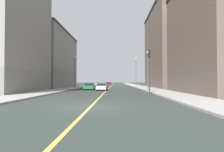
{
  "coord_description": "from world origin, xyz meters",
  "views": [
    {
      "loc": [
        1.62,
        -13.18,
        1.65
      ],
      "look_at": [
        0.57,
        40.05,
        2.92
      ],
      "focal_mm": 33.01,
      "sensor_mm": 36.0,
      "label": 1
    }
  ],
  "objects": [
    {
      "name": "car_green",
      "position": [
        -3.33,
        25.02,
        0.59
      ],
      "size": [
        2.04,
        4.41,
        1.2
      ],
      "color": "#1E6B38",
      "rests_on": "ground"
    },
    {
      "name": "sidewalk_right",
      "position": [
        -8.17,
        49.0,
        0.07
      ],
      "size": [
        3.85,
        168.0,
        0.15
      ],
      "primitive_type": "cube",
      "color": "#9E9B93",
      "rests_on": "ground"
    },
    {
      "name": "street_lamp_left_far",
      "position": [
        6.85,
        40.65,
        4.7
      ],
      "size": [
        0.36,
        0.36,
        7.57
      ],
      "color": "#4C4C51",
      "rests_on": "ground"
    },
    {
      "name": "car_silver",
      "position": [
        -0.82,
        22.77,
        0.61
      ],
      "size": [
        1.88,
        4.25,
        1.24
      ],
      "color": "silver",
      "rests_on": "ground"
    },
    {
      "name": "street_lamp_right_near",
      "position": [
        -6.85,
        28.51,
        4.16
      ],
      "size": [
        0.36,
        0.36,
        6.55
      ],
      "color": "#4C4C51",
      "rests_on": "ground"
    },
    {
      "name": "building_right_midblock",
      "position": [
        -15.74,
        36.27,
        6.79
      ],
      "size": [
        11.59,
        22.92,
        13.57
      ],
      "color": "slate",
      "rests_on": "ground"
    },
    {
      "name": "lane_center_stripe",
      "position": [
        0.0,
        49.0,
        0.01
      ],
      "size": [
        0.16,
        154.0,
        0.01
      ],
      "primitive_type": "cube",
      "color": "#E5D14C",
      "rests_on": "ground"
    },
    {
      "name": "sidewalk_left",
      "position": [
        8.17,
        49.0,
        0.07
      ],
      "size": [
        3.85,
        168.0,
        0.15
      ],
      "primitive_type": "cube",
      "color": "#9E9B93",
      "rests_on": "ground"
    },
    {
      "name": "ground_plane",
      "position": [
        0.0,
        0.0,
        0.0
      ],
      "size": [
        400.0,
        400.0,
        0.0
      ],
      "primitive_type": "plane",
      "color": "#2D3532",
      "rests_on": "ground"
    },
    {
      "name": "street_lamp_left_near",
      "position": [
        6.85,
        20.79,
        4.09
      ],
      "size": [
        0.36,
        0.36,
        6.41
      ],
      "color": "#4C4C51",
      "rests_on": "ground"
    },
    {
      "name": "traffic_light_left_near",
      "position": [
        5.83,
        12.81,
        3.63
      ],
      "size": [
        0.4,
        0.32,
        5.56
      ],
      "color": "#2D2D2D",
      "rests_on": "ground"
    },
    {
      "name": "car_maroon",
      "position": [
        -1.12,
        64.37,
        0.6
      ],
      "size": [
        2.0,
        3.96,
        1.23
      ],
      "color": "maroon",
      "rests_on": "ground"
    },
    {
      "name": "building_left_mid",
      "position": [
        15.74,
        35.84,
        9.42
      ],
      "size": [
        11.59,
        23.15,
        18.83
      ],
      "color": "brown",
      "rests_on": "ground"
    }
  ]
}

